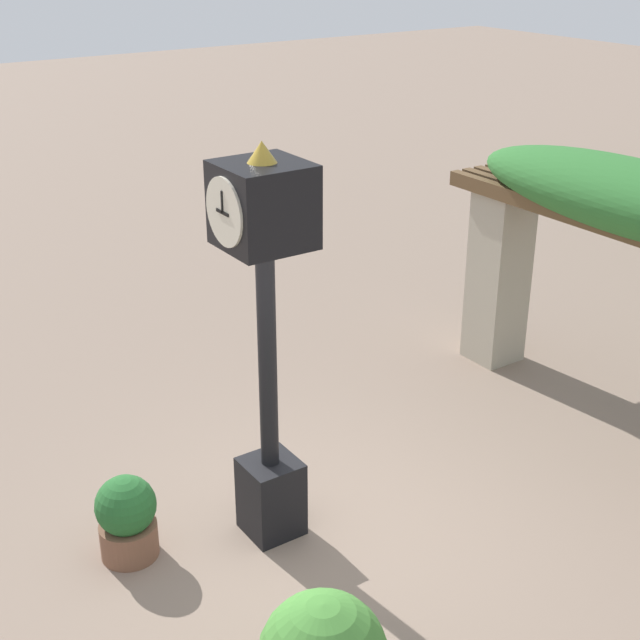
{
  "coord_description": "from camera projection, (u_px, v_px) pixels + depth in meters",
  "views": [
    {
      "loc": [
        5.14,
        -3.4,
        4.78
      ],
      "look_at": [
        -0.3,
        0.26,
        1.86
      ],
      "focal_mm": 50.0,
      "sensor_mm": 36.0,
      "label": 1
    }
  ],
  "objects": [
    {
      "name": "ground_plane",
      "position": [
        314.0,
        538.0,
        7.58
      ],
      "size": [
        60.0,
        60.0,
        0.0
      ],
      "primitive_type": "plane",
      "color": "#7F6B5B"
    },
    {
      "name": "potted_plant_near_right",
      "position": [
        127.0,
        517.0,
        7.24
      ],
      "size": [
        0.5,
        0.5,
        0.74
      ],
      "color": "brown",
      "rests_on": "ground"
    },
    {
      "name": "pedestal_clock",
      "position": [
        266.0,
        318.0,
        6.87
      ],
      "size": [
        0.63,
        0.68,
        3.38
      ],
      "color": "black",
      "rests_on": "ground"
    },
    {
      "name": "pergola",
      "position": [
        630.0,
        235.0,
        8.64
      ],
      "size": [
        4.52,
        1.14,
        2.74
      ],
      "color": "#A89E89",
      "rests_on": "ground"
    }
  ]
}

